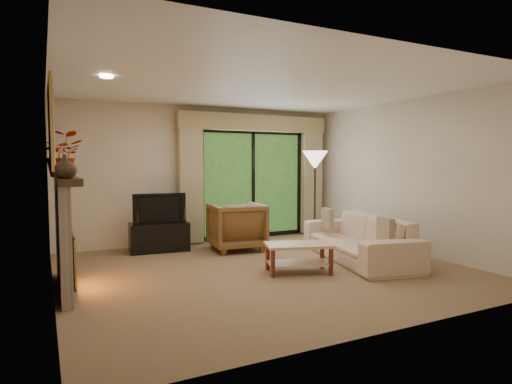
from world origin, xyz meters
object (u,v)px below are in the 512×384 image
media_console (159,237)px  armchair (236,226)px  coffee_table (299,258)px  sofa (358,238)px

media_console → armchair: (1.25, -0.48, 0.17)m
armchair → coffee_table: 1.85m
armchair → sofa: armchair is taller
media_console → armchair: armchair is taller
media_console → coffee_table: media_console is taller
coffee_table → armchair: bearing=112.6°
media_console → coffee_table: (1.38, -2.31, -0.04)m
media_console → sofa: bearing=-32.3°
sofa → coffee_table: sofa is taller
media_console → armchair: bearing=-15.7°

